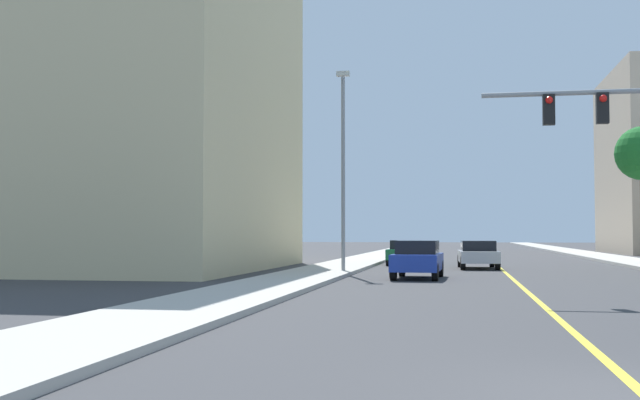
# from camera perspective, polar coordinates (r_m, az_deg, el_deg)

# --- Properties ---
(ground) EXTENTS (192.00, 192.00, 0.00)m
(ground) POSITION_cam_1_polar(r_m,az_deg,el_deg) (50.57, 12.55, -4.37)
(ground) COLOR #38383A
(sidewalk_left) EXTENTS (3.00, 168.00, 0.15)m
(sidewalk_left) POSITION_cam_1_polar(r_m,az_deg,el_deg) (50.87, 3.67, -4.33)
(sidewalk_left) COLOR #B2ADA3
(sidewalk_left) RESTS_ON ground
(sidewalk_right) EXTENTS (3.00, 168.00, 0.15)m
(sidewalk_right) POSITION_cam_1_polar(r_m,az_deg,el_deg) (51.46, 21.33, -4.14)
(sidewalk_right) COLOR #B2ADA3
(sidewalk_right) RESTS_ON ground
(lane_marking_center) EXTENTS (0.16, 144.00, 0.01)m
(lane_marking_center) POSITION_cam_1_polar(r_m,az_deg,el_deg) (50.57, 12.55, -4.36)
(lane_marking_center) COLOR yellow
(lane_marking_center) RESTS_ON ground
(building_left_near) EXTENTS (15.83, 17.62, 15.58)m
(building_left_near) POSITION_cam_1_polar(r_m,az_deg,el_deg) (39.41, -15.38, 6.47)
(building_left_near) COLOR beige
(building_left_near) RESTS_ON ground
(street_lamp) EXTENTS (0.56, 0.28, 8.52)m
(street_lamp) POSITION_cam_1_polar(r_m,az_deg,el_deg) (32.93, 1.73, 2.95)
(street_lamp) COLOR gray
(street_lamp) RESTS_ON sidewalk_left
(car_green) EXTENTS (1.85, 4.51, 1.34)m
(car_green) POSITION_cam_1_polar(r_m,az_deg,el_deg) (42.65, 6.38, -3.84)
(car_green) COLOR #196638
(car_green) RESTS_ON ground
(car_silver) EXTENTS (1.99, 4.37, 1.36)m
(car_silver) POSITION_cam_1_polar(r_m,az_deg,el_deg) (38.44, 11.61, -3.93)
(car_silver) COLOR #BCBCC1
(car_silver) RESTS_ON ground
(car_blue) EXTENTS (1.88, 3.94, 1.45)m
(car_blue) POSITION_cam_1_polar(r_m,az_deg,el_deg) (29.66, 7.24, -4.34)
(car_blue) COLOR #1E389E
(car_blue) RESTS_ON ground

